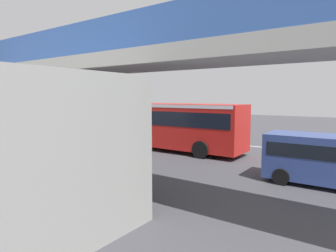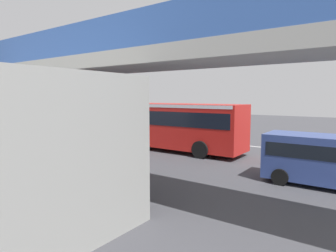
# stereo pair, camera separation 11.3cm
# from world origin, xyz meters

# --- Properties ---
(ground) EXTENTS (80.00, 80.00, 0.00)m
(ground) POSITION_xyz_m (0.00, 0.00, 0.00)
(ground) COLOR #424247
(city_bus) EXTENTS (11.54, 2.85, 3.15)m
(city_bus) POSITION_xyz_m (0.97, 1.21, 1.88)
(city_bus) COLOR red
(city_bus) RESTS_ON ground
(parked_van) EXTENTS (4.80, 2.17, 2.05)m
(parked_van) POSITION_xyz_m (-9.48, 4.12, 1.18)
(parked_van) COLOR #33478C
(parked_van) RESTS_ON ground
(pedestrian) EXTENTS (0.38, 0.38, 1.79)m
(pedestrian) POSITION_xyz_m (6.43, -1.34, 0.89)
(pedestrian) COLOR #2D2D38
(pedestrian) RESTS_ON ground
(lane_dash_leftmost) EXTENTS (2.00, 0.20, 0.01)m
(lane_dash_leftmost) POSITION_xyz_m (-8.00, -3.37, 0.00)
(lane_dash_leftmost) COLOR silver
(lane_dash_leftmost) RESTS_ON ground
(lane_dash_left) EXTENTS (2.00, 0.20, 0.01)m
(lane_dash_left) POSITION_xyz_m (-4.00, -3.37, 0.00)
(lane_dash_left) COLOR silver
(lane_dash_left) RESTS_ON ground
(lane_dash_centre) EXTENTS (2.00, 0.20, 0.01)m
(lane_dash_centre) POSITION_xyz_m (0.00, -3.37, 0.00)
(lane_dash_centre) COLOR silver
(lane_dash_centre) RESTS_ON ground
(lane_dash_right) EXTENTS (2.00, 0.20, 0.01)m
(lane_dash_right) POSITION_xyz_m (4.00, -3.37, 0.00)
(lane_dash_right) COLOR silver
(lane_dash_right) RESTS_ON ground
(lane_dash_rightmost) EXTENTS (2.00, 0.20, 0.01)m
(lane_dash_rightmost) POSITION_xyz_m (8.00, -3.37, 0.00)
(lane_dash_rightmost) COLOR silver
(lane_dash_rightmost) RESTS_ON ground
(pedestrian_overpass) EXTENTS (30.05, 2.60, 6.21)m
(pedestrian_overpass) POSITION_xyz_m (0.00, 9.25, 4.57)
(pedestrian_overpass) COLOR #9E9E99
(pedestrian_overpass) RESTS_ON ground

